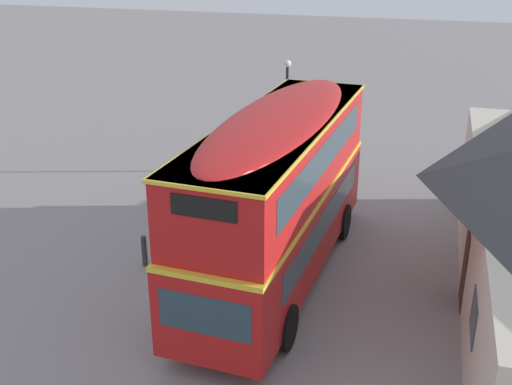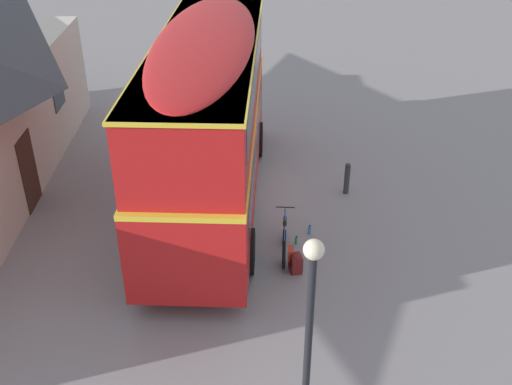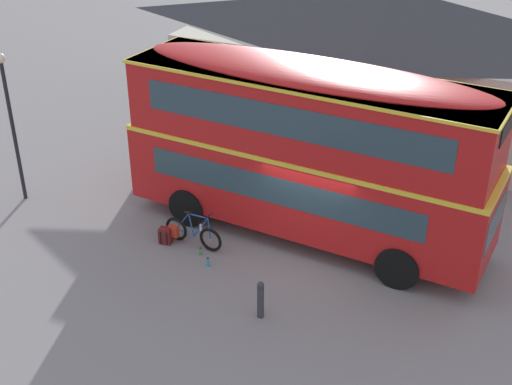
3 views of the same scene
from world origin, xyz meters
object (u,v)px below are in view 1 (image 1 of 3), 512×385
object	(u,v)px
touring_bicycle	(240,220)
backpack_on_ground	(240,214)
double_decker_bus	(279,190)
water_bottle_blue_sports	(210,236)
street_lamp	(287,104)
water_bottle_green_metal	(226,233)
kerb_bollard	(144,250)

from	to	relation	value
touring_bicycle	backpack_on_ground	bearing A→B (deg)	-161.60
double_decker_bus	water_bottle_blue_sports	distance (m)	3.96
double_decker_bus	touring_bicycle	distance (m)	3.87
street_lamp	backpack_on_ground	bearing A→B (deg)	-2.79
touring_bicycle	water_bottle_green_metal	bearing A→B (deg)	-33.85
street_lamp	touring_bicycle	bearing A→B (deg)	-0.29
double_decker_bus	touring_bicycle	world-z (taller)	double_decker_bus
backpack_on_ground	street_lamp	world-z (taller)	street_lamp
double_decker_bus	backpack_on_ground	world-z (taller)	double_decker_bus
backpack_on_ground	kerb_bollard	size ratio (longest dim) A/B	0.51
backpack_on_ground	water_bottle_blue_sports	size ratio (longest dim) A/B	1.91
double_decker_bus	street_lamp	xyz separation A→B (m)	(-8.30, -1.90, 0.14)
water_bottle_green_metal	kerb_bollard	size ratio (longest dim) A/B	0.23
water_bottle_green_metal	kerb_bollard	world-z (taller)	kerb_bollard
water_bottle_blue_sports	street_lamp	size ratio (longest dim) A/B	0.06
water_bottle_blue_sports	street_lamp	xyz separation A→B (m)	(-6.72, 0.72, 2.66)
touring_bicycle	street_lamp	xyz separation A→B (m)	(-5.82, 0.03, 2.41)
water_bottle_blue_sports	water_bottle_green_metal	bearing A→B (deg)	139.56
double_decker_bus	touring_bicycle	size ratio (longest dim) A/B	5.58
water_bottle_blue_sports	backpack_on_ground	bearing A→B (deg)	163.51
double_decker_bus	water_bottle_green_metal	bearing A→B (deg)	-131.85
kerb_bollard	water_bottle_blue_sports	bearing A→B (deg)	149.44
touring_bicycle	backpack_on_ground	distance (m)	0.71
touring_bicycle	kerb_bollard	distance (m)	3.55
touring_bicycle	water_bottle_blue_sports	distance (m)	1.16
backpack_on_ground	kerb_bollard	xyz separation A→B (m)	(3.65, -1.69, 0.24)
double_decker_bus	kerb_bollard	xyz separation A→B (m)	(0.51, -3.85, -2.14)
touring_bicycle	kerb_bollard	xyz separation A→B (m)	(2.98, -1.91, 0.13)
water_bottle_green_metal	street_lamp	size ratio (longest dim) A/B	0.05
double_decker_bus	backpack_on_ground	size ratio (longest dim) A/B	20.00
double_decker_bus	water_bottle_blue_sports	xyz separation A→B (m)	(-1.57, -2.62, -2.52)
double_decker_bus	kerb_bollard	bearing A→B (deg)	-82.49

